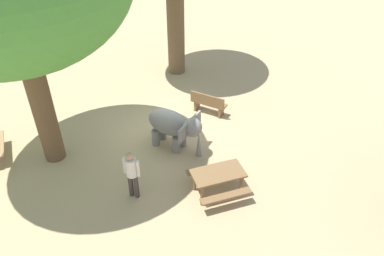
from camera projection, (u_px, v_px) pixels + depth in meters
ground_plane at (167, 131)px, 13.46m from camera, size 60.00×60.00×0.00m
elephant at (174, 125)px, 12.21m from camera, size 1.36×2.01×1.40m
person_handler at (132, 172)px, 10.29m from camera, size 0.32×0.50×1.62m
wooden_bench at (208, 103)px, 14.16m from camera, size 0.46×1.42×0.88m
picnic_table_near at (218, 177)px, 10.62m from camera, size 2.10×2.10×0.78m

